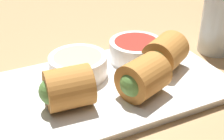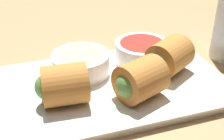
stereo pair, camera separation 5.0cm
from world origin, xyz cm
name	(u,v)px [view 2 (the right image)]	position (x,y,z in cm)	size (l,w,h in cm)	color
table_surface	(107,90)	(0.00, 0.00, 1.00)	(180.00, 140.00, 2.00)	#A87F54
serving_plate	(112,87)	(0.16, -1.97, 2.76)	(35.20, 21.07, 1.50)	white
roll_front_left	(61,85)	(-7.85, -4.53, 6.33)	(7.25, 6.10, 5.65)	#B77533
roll_front_right	(168,57)	(9.40, -1.91, 6.33)	(8.10, 7.95, 5.65)	#B77533
roll_back_left	(138,80)	(2.41, -6.69, 6.33)	(7.72, 7.46, 5.65)	#B77533
dipping_bowl_near	(81,63)	(-3.62, 2.37, 5.34)	(9.09, 9.09, 3.38)	white
dipping_bowl_far	(142,51)	(7.15, 3.15, 5.34)	(9.09, 9.09, 3.38)	white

